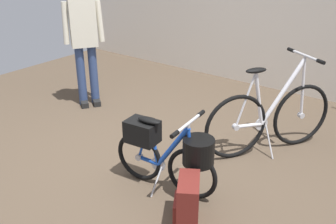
# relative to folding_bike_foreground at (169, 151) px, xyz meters

# --- Properties ---
(ground_plane) EXTENTS (7.30, 7.30, 0.00)m
(ground_plane) POSITION_rel_folding_bike_foreground_xyz_m (-0.43, 0.08, -0.39)
(ground_plane) COLOR brown
(folding_bike_foreground) EXTENTS (1.00, 0.53, 0.72)m
(folding_bike_foreground) POSITION_rel_folding_bike_foreground_xyz_m (0.00, 0.00, 0.00)
(folding_bike_foreground) COLOR black
(folding_bike_foreground) RESTS_ON ground_plane
(display_bike_left) EXTENTS (0.82, 1.26, 1.01)m
(display_bike_left) POSITION_rel_folding_bike_foreground_xyz_m (0.40, 1.17, -0.01)
(display_bike_left) COLOR black
(display_bike_left) RESTS_ON ground_plane
(visitor_near_wall) EXTENTS (0.38, 0.44, 1.63)m
(visitor_near_wall) POSITION_rel_folding_bike_foreground_xyz_m (-2.03, 0.92, 0.54)
(visitor_near_wall) COLOR navy
(visitor_near_wall) RESTS_ON ground_plane
(backpack_on_floor) EXTENTS (0.31, 0.36, 0.40)m
(backpack_on_floor) POSITION_rel_folding_bike_foreground_xyz_m (0.38, -0.28, -0.19)
(backpack_on_floor) COLOR maroon
(backpack_on_floor) RESTS_ON ground_plane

